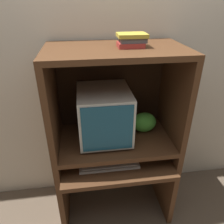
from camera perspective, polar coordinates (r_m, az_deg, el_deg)
wall_back at (r=1.79m, az=-0.72°, el=13.63°), size 6.00×0.06×2.60m
desk_base at (r=1.93m, az=0.92°, el=-16.49°), size 0.93×0.60×0.61m
desk_monitor_shelf at (r=1.75m, az=0.78°, el=-7.60°), size 0.93×0.53×0.15m
hutch_upper at (r=1.54m, az=0.71°, el=7.80°), size 0.93×0.53×0.70m
crt_monitor at (r=1.63m, az=-2.05°, el=-0.59°), size 0.38×0.43×0.39m
keyboard at (r=1.70m, az=-0.78°, el=-13.38°), size 0.45×0.15×0.03m
mouse at (r=1.76m, az=8.23°, el=-12.02°), size 0.06×0.04×0.03m
snack_bag at (r=1.78m, az=8.36°, el=-2.66°), size 0.20×0.15×0.16m
book_stack at (r=1.44m, az=5.16°, el=18.24°), size 0.18×0.14×0.08m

